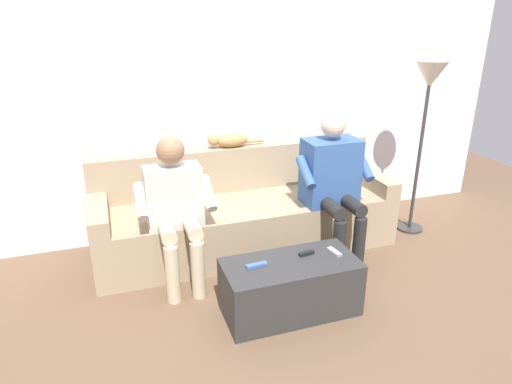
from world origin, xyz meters
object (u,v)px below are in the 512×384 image
Objects in this scene: couch at (245,214)px; person_right_seated at (175,204)px; coffee_table at (290,287)px; floor_lamp at (428,91)px; remote_gray at (334,252)px; remote_blue at (257,265)px; remote_black at (306,253)px; person_left_seated at (333,177)px; cat_on_backrest at (229,140)px.

couch is 0.82m from person_right_seated.
floor_lamp is (-1.56, -0.80, 1.10)m from coffee_table.
remote_blue is at bearing -99.84° from remote_gray.
floor_lamp is at bearing -160.53° from remote_blue.
couch is 0.97m from remote_black.
person_right_seated is at bearing 31.09° from couch.
couch is at bearing -148.91° from person_right_seated.
remote_black is (-0.37, -0.03, 0.00)m from remote_blue.
person_left_seated is 2.35× the size of cat_on_backrest.
couch is at bearing -28.63° from person_left_seated.
floor_lamp reaches higher than remote_black.
remote_black is at bearing 27.52° from floor_lamp.
remote_gray is (-0.33, -0.02, 0.20)m from coffee_table.
person_left_seated is at bearing -138.85° from remote_black.
person_right_seated is at bearing -45.51° from remote_black.
remote_black is (-0.14, 0.96, 0.10)m from couch.
couch is 22.42× the size of remote_black.
floor_lamp is (-1.79, -0.78, 0.90)m from remote_blue.
floor_lamp is (-0.92, -0.14, 0.62)m from person_left_seated.
cat_on_backrest reaches higher than couch.
floor_lamp is at bearing -175.53° from person_right_seated.
cat_on_backrest is at bearing -132.10° from person_right_seated.
cat_on_backrest is at bearing -90.26° from remote_black.
remote_black is at bearing -178.65° from remote_blue.
person_left_seated reaches higher than remote_blue.
coffee_table is at bearing 169.37° from remote_blue.
remote_blue is 1.11× the size of remote_gray.
person_right_seated is 2.31m from floor_lamp.
person_right_seated is at bearing 47.90° from cat_on_backrest.
person_left_seated is 9.33× the size of remote_gray.
couch is 17.75× the size of remote_blue.
remote_gray is at bearing -176.58° from coffee_table.
person_left_seated is 0.77× the size of floor_lamp.
remote_gray is (-0.38, 1.26, -0.50)m from cat_on_backrest.
coffee_table is 2.07m from floor_lamp.
cat_on_backrest is 1.41m from remote_gray.
person_right_seated is at bearing 1.64° from person_left_seated.
coffee_table is 7.07× the size of remote_gray.
remote_blue is at bearing 76.92° from couch.
floor_lamp is (-2.20, -0.17, 0.66)m from person_right_seated.
couch is 4.97× the size of cat_on_backrest.
floor_lamp reaches higher than person_right_seated.
floor_lamp is (-1.43, -0.74, 0.90)m from remote_black.
remote_blue reaches higher than coffee_table.
remote_blue is (0.87, 0.64, -0.28)m from person_left_seated.
floor_lamp reaches higher than cat_on_backrest.
coffee_table is 1.00m from person_right_seated.
person_right_seated is (1.28, 0.04, -0.04)m from person_left_seated.
cat_on_backrest is at bearing -172.18° from remote_gray.
remote_gray is (-0.56, 0.01, 0.00)m from remote_blue.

